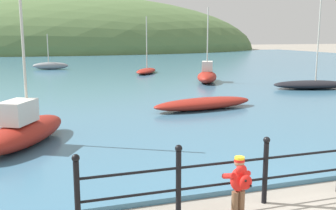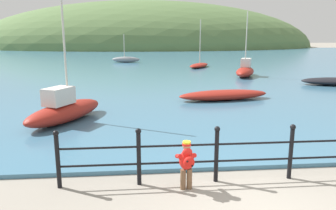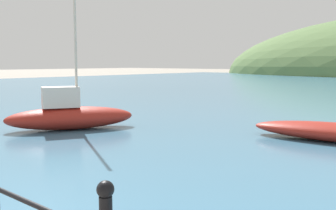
# 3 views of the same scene
# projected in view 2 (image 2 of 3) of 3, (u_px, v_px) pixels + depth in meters

# --- Properties ---
(water) EXTENTS (80.00, 60.00, 0.10)m
(water) POSITION_uv_depth(u_px,v_px,m) (156.00, 61.00, 36.63)
(water) COLOR teal
(water) RESTS_ON ground
(far_hillside) EXTENTS (74.74, 41.10, 20.16)m
(far_hillside) POSITION_uv_depth(u_px,v_px,m) (147.00, 47.00, 74.16)
(far_hillside) COLOR #567542
(far_hillside) RESTS_ON ground
(iron_railing) EXTENTS (8.17, 0.12, 1.21)m
(iron_railing) POSITION_uv_depth(u_px,v_px,m) (254.00, 151.00, 6.87)
(iron_railing) COLOR black
(iron_railing) RESTS_ON ground
(child_in_coat) EXTENTS (0.41, 0.55, 1.00)m
(child_in_coat) POSITION_uv_depth(u_px,v_px,m) (187.00, 161.00, 6.44)
(child_in_coat) COLOR brown
(child_in_coat) RESTS_ON ground
(boat_red_dinghy) EXTENTS (2.71, 3.51, 4.15)m
(boat_red_dinghy) POSITION_uv_depth(u_px,v_px,m) (199.00, 65.00, 28.96)
(boat_red_dinghy) COLOR maroon
(boat_red_dinghy) RESTS_ON water
(boat_twin_mast) EXTENTS (2.68, 3.67, 4.56)m
(boat_twin_mast) POSITION_uv_depth(u_px,v_px,m) (64.00, 110.00, 11.20)
(boat_twin_mast) COLOR maroon
(boat_twin_mast) RESTS_ON water
(boat_blue_hull) EXTENTS (2.49, 3.57, 4.41)m
(boat_blue_hull) POSITION_uv_depth(u_px,v_px,m) (245.00, 71.00, 22.87)
(boat_blue_hull) COLOR maroon
(boat_blue_hull) RESTS_ON water
(boat_mid_harbor) EXTENTS (4.33, 1.70, 0.44)m
(boat_mid_harbor) POSITION_uv_depth(u_px,v_px,m) (224.00, 95.00, 14.88)
(boat_mid_harbor) COLOR maroon
(boat_mid_harbor) RESTS_ON water
(boat_nearest_quay) EXTENTS (2.93, 1.14, 2.88)m
(boat_nearest_quay) POSITION_uv_depth(u_px,v_px,m) (126.00, 59.00, 33.95)
(boat_nearest_quay) COLOR gray
(boat_nearest_quay) RESTS_ON water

